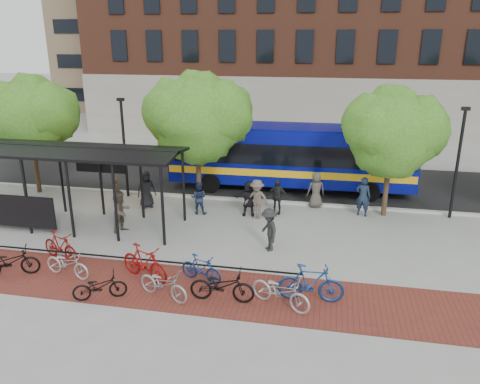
% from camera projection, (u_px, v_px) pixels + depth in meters
% --- Properties ---
extents(ground, '(160.00, 160.00, 0.00)m').
position_uv_depth(ground, '(246.00, 233.00, 20.10)').
color(ground, '#9E9E99').
rests_on(ground, ground).
extents(asphalt_street, '(160.00, 8.00, 0.01)m').
position_uv_depth(asphalt_street, '(270.00, 179.00, 27.54)').
color(asphalt_street, black).
rests_on(asphalt_street, ground).
extents(curb, '(160.00, 0.25, 0.12)m').
position_uv_depth(curb, '(260.00, 201.00, 23.80)').
color(curb, '#B7B7B2').
rests_on(curb, ground).
extents(brick_strip, '(24.00, 3.00, 0.01)m').
position_uv_depth(brick_strip, '(161.00, 286.00, 15.81)').
color(brick_strip, maroon).
rests_on(brick_strip, ground).
extents(bike_rack_rail, '(12.00, 0.05, 0.95)m').
position_uv_depth(bike_rack_rail, '(136.00, 270.00, 16.89)').
color(bike_rack_rail, black).
rests_on(bike_rack_rail, ground).
extents(building_brick, '(55.00, 14.00, 20.00)m').
position_uv_depth(building_brick, '(419.00, 11.00, 39.29)').
color(building_brick, brown).
rests_on(building_brick, ground).
extents(bus_shelter, '(10.60, 3.07, 3.60)m').
position_uv_depth(bus_shelter, '(59.00, 159.00, 20.20)').
color(bus_shelter, black).
rests_on(bus_shelter, ground).
extents(tree_a, '(4.90, 4.00, 6.18)m').
position_uv_depth(tree_a, '(31.00, 114.00, 24.06)').
color(tree_a, '#382619').
rests_on(tree_a, ground).
extents(tree_b, '(5.15, 4.20, 6.47)m').
position_uv_depth(tree_b, '(199.00, 115.00, 22.34)').
color(tree_b, '#382619').
rests_on(tree_b, ground).
extents(tree_c, '(4.66, 3.80, 5.92)m').
position_uv_depth(tree_c, '(394.00, 130.00, 20.82)').
color(tree_c, '#382619').
rests_on(tree_c, ground).
extents(lamp_post_left, '(0.35, 0.20, 5.12)m').
position_uv_depth(lamp_post_left, '(124.00, 145.00, 23.86)').
color(lamp_post_left, black).
rests_on(lamp_post_left, ground).
extents(lamp_post_right, '(0.35, 0.20, 5.12)m').
position_uv_depth(lamp_post_right, '(458.00, 160.00, 20.93)').
color(lamp_post_right, black).
rests_on(lamp_post_right, ground).
extents(bus, '(13.02, 3.28, 3.50)m').
position_uv_depth(bus, '(291.00, 153.00, 25.25)').
color(bus, '#070E86').
rests_on(bus, ground).
extents(bike_0, '(2.08, 1.39, 1.03)m').
position_uv_depth(bike_0, '(10.00, 262.00, 16.37)').
color(bike_0, black).
rests_on(bike_0, ground).
extents(bike_1, '(1.91, 1.15, 1.11)m').
position_uv_depth(bike_1, '(60.00, 246.00, 17.52)').
color(bike_1, maroon).
rests_on(bike_1, ground).
extents(bike_2, '(1.97, 1.06, 0.98)m').
position_uv_depth(bike_2, '(67.00, 263.00, 16.31)').
color(bike_2, '#B3B4B6').
rests_on(bike_2, ground).
extents(bike_4, '(1.79, 1.24, 0.89)m').
position_uv_depth(bike_4, '(100.00, 286.00, 14.91)').
color(bike_4, black).
rests_on(bike_4, ground).
extents(bike_5, '(2.15, 1.38, 1.26)m').
position_uv_depth(bike_5, '(145.00, 263.00, 16.07)').
color(bike_5, maroon).
rests_on(bike_5, ground).
extents(bike_6, '(2.04, 1.31, 1.01)m').
position_uv_depth(bike_6, '(163.00, 284.00, 14.94)').
color(bike_6, '#979799').
rests_on(bike_6, ground).
extents(bike_7, '(1.68, 0.96, 0.97)m').
position_uv_depth(bike_7, '(201.00, 269.00, 15.97)').
color(bike_7, navy).
rests_on(bike_7, ground).
extents(bike_8, '(2.10, 0.79, 1.09)m').
position_uv_depth(bike_8, '(222.00, 286.00, 14.76)').
color(bike_8, black).
rests_on(bike_8, ground).
extents(bike_10, '(2.18, 1.51, 1.09)m').
position_uv_depth(bike_10, '(281.00, 291.00, 14.45)').
color(bike_10, '#ABABAD').
rests_on(bike_10, ground).
extents(bike_11, '(2.12, 0.66, 1.26)m').
position_uv_depth(bike_11, '(311.00, 283.00, 14.74)').
color(bike_11, navy).
rests_on(bike_11, ground).
extents(pedestrian_0, '(1.08, 1.00, 1.86)m').
position_uv_depth(pedestrian_0, '(146.00, 189.00, 22.85)').
color(pedestrian_0, black).
rests_on(pedestrian_0, ground).
extents(pedestrian_1, '(0.67, 0.56, 1.58)m').
position_uv_depth(pedestrian_1, '(116.00, 192.00, 22.78)').
color(pedestrian_1, '#3B352F').
rests_on(pedestrian_1, ground).
extents(pedestrian_2, '(0.80, 0.64, 1.57)m').
position_uv_depth(pedestrian_2, '(199.00, 198.00, 22.03)').
color(pedestrian_2, '#1D2845').
rests_on(pedestrian_2, ground).
extents(pedestrian_3, '(1.33, 0.96, 1.86)m').
position_uv_depth(pedestrian_3, '(257.00, 199.00, 21.40)').
color(pedestrian_3, brown).
rests_on(pedestrian_3, ground).
extents(pedestrian_4, '(1.02, 0.51, 1.68)m').
position_uv_depth(pedestrian_4, '(277.00, 197.00, 22.04)').
color(pedestrian_4, black).
rests_on(pedestrian_4, ground).
extents(pedestrian_5, '(1.62, 0.66, 1.69)m').
position_uv_depth(pedestrian_5, '(249.00, 198.00, 21.77)').
color(pedestrian_5, black).
rests_on(pedestrian_5, ground).
extents(pedestrian_6, '(1.00, 0.81, 1.78)m').
position_uv_depth(pedestrian_6, '(316.00, 190.00, 22.84)').
color(pedestrian_6, '#48403A').
rests_on(pedestrian_6, ground).
extents(pedestrian_7, '(0.76, 0.56, 1.89)m').
position_uv_depth(pedestrian_7, '(363.00, 196.00, 21.73)').
color(pedestrian_7, '#1A263D').
rests_on(pedestrian_7, ground).
extents(pedestrian_8, '(0.99, 1.09, 1.83)m').
position_uv_depth(pedestrian_8, '(122.00, 212.00, 19.95)').
color(pedestrian_8, '#4C4238').
rests_on(pedestrian_8, ground).
extents(pedestrian_9, '(1.11, 1.28, 1.72)m').
position_uv_depth(pedestrian_9, '(269.00, 230.00, 18.21)').
color(pedestrian_9, '#242424').
rests_on(pedestrian_9, ground).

